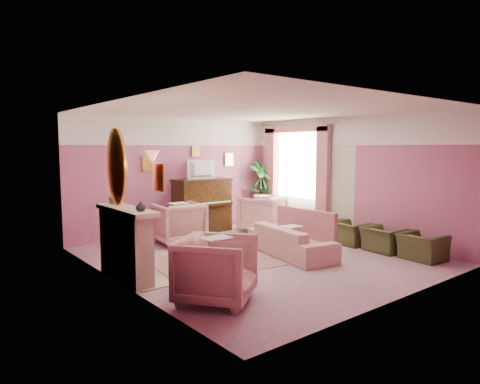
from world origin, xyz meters
TOP-DOWN VIEW (x-y plane):
  - floor at (0.00, 0.00)m, footprint 5.50×6.00m
  - ceiling at (0.00, 0.00)m, footprint 5.50×6.00m
  - wall_back at (0.00, 3.00)m, footprint 5.50×0.02m
  - wall_front at (0.00, -3.00)m, footprint 5.50×0.02m
  - wall_left at (-2.75, 0.00)m, footprint 0.02×6.00m
  - wall_right at (2.75, 0.00)m, footprint 0.02×6.00m
  - picture_rail_band at (0.00, 2.99)m, footprint 5.50×0.01m
  - stripe_panel at (2.73, 1.30)m, footprint 0.01×3.00m
  - fireplace_surround at (-2.59, 0.20)m, footprint 0.30×1.40m
  - fireplace_inset at (-2.49, 0.20)m, footprint 0.18×0.72m
  - fire_ember at (-2.45, 0.20)m, footprint 0.06×0.54m
  - mantel_shelf at (-2.56, 0.20)m, footprint 0.40×1.55m
  - hearth at (-2.39, 0.20)m, footprint 0.55×1.50m
  - mirror_frame at (-2.70, 0.20)m, footprint 0.04×0.72m
  - mirror_glass at (-2.67, 0.20)m, footprint 0.01×0.60m
  - sconce_shade at (-2.62, -0.85)m, footprint 0.20×0.20m
  - piano at (0.50, 2.68)m, footprint 1.40×0.60m
  - piano_keyshelf at (0.50, 2.33)m, footprint 1.30×0.12m
  - piano_keys at (0.50, 2.33)m, footprint 1.20×0.08m
  - piano_top at (0.50, 2.68)m, footprint 1.45×0.65m
  - television at (0.50, 2.63)m, footprint 0.80×0.12m
  - print_back_left at (-0.80, 2.96)m, footprint 0.30×0.03m
  - print_back_right at (1.55, 2.96)m, footprint 0.26×0.03m
  - print_back_mid at (0.50, 2.96)m, footprint 0.22×0.03m
  - print_left_wall at (-2.71, -1.20)m, footprint 0.03×0.28m
  - window_blind at (2.70, 1.55)m, footprint 0.03×1.40m
  - curtain_left at (2.62, 0.63)m, footprint 0.16×0.34m
  - curtain_right at (2.62, 2.47)m, footprint 0.16×0.34m
  - pelmet at (2.62, 1.55)m, footprint 0.16×2.20m
  - mantel_plant at (-2.55, 0.75)m, footprint 0.16×0.16m
  - mantel_vase at (-2.55, -0.30)m, footprint 0.16×0.16m
  - area_rug at (-0.72, 0.18)m, footprint 2.71×2.11m
  - coffee_table at (-0.81, 0.22)m, footprint 1.05×0.60m
  - table_paper at (-0.76, 0.22)m, footprint 0.35×0.28m
  - sofa at (0.55, -0.37)m, footprint 0.67×2.02m
  - sofa_throw at (0.95, -0.37)m, footprint 0.10×1.53m
  - floral_armchair_left at (-0.61, 1.93)m, footprint 0.96×0.96m
  - floral_armchair_right at (1.73, 1.80)m, footprint 0.96×0.96m
  - floral_armchair_front at (-2.03, -1.51)m, footprint 0.96×0.96m
  - olive_chair_a at (2.24, -2.12)m, footprint 0.54×0.77m
  - olive_chair_b at (2.24, -1.30)m, footprint 0.54×0.77m
  - olive_chair_c at (2.24, -0.48)m, footprint 0.54×0.77m
  - olive_chair_d at (2.24, 0.34)m, footprint 0.54×0.77m
  - side_table at (2.39, 2.51)m, footprint 0.52×0.52m
  - side_plant_big at (2.39, 2.51)m, footprint 0.30×0.30m
  - side_plant_small at (2.51, 2.41)m, footprint 0.16×0.16m
  - palm_pot at (2.38, 2.62)m, footprint 0.34×0.34m
  - palm_plant at (2.38, 2.62)m, footprint 0.76×0.76m

SIDE VIEW (x-z plane):
  - floor at x=0.00m, z-range -0.01..0.01m
  - area_rug at x=-0.72m, z-range 0.00..0.01m
  - hearth at x=-2.39m, z-range 0.00..0.02m
  - palm_pot at x=2.38m, z-range 0.00..0.34m
  - fire_ember at x=-2.45m, z-range 0.17..0.27m
  - coffee_table at x=-0.81m, z-range 0.00..0.45m
  - olive_chair_a at x=2.24m, z-range 0.00..0.66m
  - olive_chair_b at x=2.24m, z-range 0.00..0.66m
  - olive_chair_c at x=2.24m, z-range 0.00..0.66m
  - olive_chair_d at x=2.24m, z-range 0.00..0.66m
  - side_table at x=2.39m, z-range 0.00..0.70m
  - fireplace_inset at x=-2.49m, z-range 0.06..0.74m
  - sofa at x=0.55m, z-range 0.00..0.82m
  - table_paper at x=-0.76m, z-range 0.45..0.46m
  - floral_armchair_left at x=-0.61m, z-range 0.00..1.00m
  - floral_armchair_right at x=1.73m, z-range 0.00..1.00m
  - floral_armchair_front at x=-2.03m, z-range 0.00..1.00m
  - fireplace_surround at x=-2.59m, z-range 0.00..1.10m
  - sofa_throw at x=0.95m, z-range 0.32..0.88m
  - piano at x=0.50m, z-range 0.00..1.30m
  - piano_keyshelf at x=0.50m, z-range 0.69..0.75m
  - piano_keys at x=0.50m, z-range 0.75..0.77m
  - side_plant_small at x=2.51m, z-range 0.70..0.98m
  - side_plant_big at x=2.39m, z-range 0.70..1.04m
  - palm_plant at x=2.38m, z-range 0.34..1.78m
  - stripe_panel at x=2.73m, z-range 0.00..2.15m
  - mantel_shelf at x=-2.56m, z-range 1.09..1.16m
  - mantel_vase at x=-2.55m, z-range 1.15..1.31m
  - mantel_plant at x=-2.55m, z-range 1.15..1.43m
  - curtain_left at x=2.62m, z-range 0.00..2.60m
  - curtain_right at x=2.62m, z-range 0.00..2.60m
  - piano_top at x=0.50m, z-range 1.29..1.33m
  - wall_back at x=0.00m, z-range 0.00..2.80m
  - wall_front at x=0.00m, z-range 0.00..2.80m
  - wall_left at x=-2.75m, z-range 0.00..2.80m
  - wall_right at x=2.75m, z-range 0.00..2.80m
  - television at x=0.50m, z-range 1.36..1.84m
  - window_blind at x=2.70m, z-range 0.80..2.60m
  - print_back_left at x=-0.80m, z-range 1.53..1.91m
  - print_left_wall at x=-2.71m, z-range 1.54..1.90m
  - print_back_right at x=1.55m, z-range 1.61..1.95m
  - mirror_frame at x=-2.70m, z-range 1.20..2.40m
  - mirror_glass at x=-2.67m, z-range 1.27..2.33m
  - sconce_shade at x=-2.62m, z-range 1.90..2.06m
  - print_back_mid at x=0.50m, z-range 1.87..2.13m
  - picture_rail_band at x=0.00m, z-range 2.15..2.80m
  - pelmet at x=2.62m, z-range 2.48..2.64m
  - ceiling at x=0.00m, z-range 2.79..2.80m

